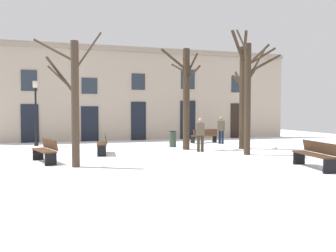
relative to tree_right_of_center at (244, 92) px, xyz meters
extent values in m
plane|color=white|center=(-3.99, -1.77, -2.88)|extent=(33.87, 33.87, 0.00)
cube|color=tan|center=(-3.99, 6.63, 0.20)|extent=(21.17, 0.40, 6.17)
cube|color=gray|center=(-3.99, 6.38, 3.04)|extent=(21.17, 0.30, 0.24)
cube|color=black|center=(-10.95, 6.41, -1.71)|extent=(1.01, 0.08, 2.34)
cube|color=#262D38|center=(-10.95, 6.41, 0.89)|extent=(0.91, 0.06, 1.27)
cube|color=black|center=(-7.39, 6.41, -1.77)|extent=(1.08, 0.08, 2.23)
cube|color=#262D38|center=(-7.39, 6.41, 0.64)|extent=(0.97, 0.06, 1.00)
cube|color=black|center=(-4.25, 6.41, -1.62)|extent=(0.99, 0.08, 2.54)
cube|color=#262D38|center=(-4.25, 6.41, 0.98)|extent=(0.89, 0.06, 1.06)
cube|color=black|center=(-0.79, 6.41, -1.56)|extent=(1.09, 0.08, 2.65)
cube|color=#262D38|center=(-0.79, 6.41, 1.24)|extent=(0.98, 0.06, 1.35)
cube|color=black|center=(2.94, 6.41, -1.64)|extent=(0.97, 0.08, 2.49)
cube|color=#262D38|center=(2.94, 6.41, 0.97)|extent=(0.87, 0.06, 1.14)
cylinder|color=#382B1E|center=(0.00, 0.02, -0.32)|extent=(0.39, 0.39, 5.13)
cylinder|color=#382B1E|center=(0.79, -0.14, 1.71)|extent=(1.66, 0.46, 1.08)
cylinder|color=#382B1E|center=(-0.10, 0.43, 0.54)|extent=(0.32, 0.91, 0.80)
cylinder|color=#382B1E|center=(-0.48, -0.28, 2.16)|extent=(1.13, 0.81, 1.49)
cylinder|color=#382B1E|center=(0.35, -0.55, 1.66)|extent=(0.84, 1.26, 1.13)
cylinder|color=#382B1E|center=(0.04, 0.55, 0.61)|extent=(0.22, 1.15, 1.08)
cylinder|color=#382B1E|center=(-0.20, -0.45, 2.15)|extent=(0.57, 1.11, 1.37)
cylinder|color=#382B1E|center=(-2.90, 0.45, -0.40)|extent=(0.34, 0.34, 4.98)
cylinder|color=#382B1E|center=(-2.53, 0.68, 1.37)|extent=(0.87, 0.60, 1.26)
cylinder|color=#382B1E|center=(-3.13, -0.05, 0.86)|extent=(0.59, 1.12, 1.36)
cylinder|color=#382B1E|center=(-3.52, 0.50, 1.54)|extent=(1.32, 0.23, 1.06)
cylinder|color=#382B1E|center=(-3.16, 0.86, 1.18)|extent=(0.61, 0.90, 0.57)
cylinder|color=#382B1E|center=(-2.65, 0.16, 0.88)|extent=(0.63, 0.69, 0.75)
cylinder|color=#382B1E|center=(-2.79, 0.86, 1.76)|extent=(0.35, 0.94, 1.10)
cylinder|color=#382B1E|center=(-0.95, -2.11, -0.47)|extent=(0.28, 0.28, 4.82)
cylinder|color=#382B1E|center=(-0.60, -1.85, 0.65)|extent=(0.80, 0.61, 0.72)
cylinder|color=#382B1E|center=(-0.11, -2.03, 1.10)|extent=(1.74, 0.27, 0.95)
cylinder|color=#382B1E|center=(-1.41, -2.48, 1.85)|extent=(1.00, 0.82, 0.89)
cylinder|color=#382B1E|center=(-0.47, -2.01, 1.11)|extent=(1.04, 0.29, 1.46)
cylinder|color=#423326|center=(-8.12, -3.42, -0.76)|extent=(0.26, 0.26, 4.24)
cylinder|color=#423326|center=(-8.57, -3.18, 0.10)|extent=(0.96, 0.55, 0.95)
cylinder|color=#423326|center=(-7.69, -3.49, 1.01)|extent=(0.93, 0.22, 1.33)
cylinder|color=#423326|center=(-8.60, -3.06, 0.23)|extent=(1.07, 0.85, 1.37)
cylinder|color=#423326|center=(-8.80, -3.02, 1.08)|extent=(1.43, 0.88, 0.88)
cylinder|color=black|center=(-10.33, 4.25, -1.29)|extent=(0.10, 0.10, 3.19)
cylinder|color=black|center=(-10.33, 4.25, -2.78)|extent=(0.22, 0.22, 0.20)
cube|color=beige|center=(-10.33, 4.25, 0.49)|extent=(0.24, 0.24, 0.36)
cone|color=black|center=(-10.33, 4.25, 0.67)|extent=(0.30, 0.30, 0.14)
cylinder|color=#2D3D2D|center=(-3.21, 1.76, -2.47)|extent=(0.36, 0.36, 0.82)
torus|color=black|center=(-3.21, 1.76, -2.05)|extent=(0.39, 0.39, 0.04)
cube|color=#3D2819|center=(-0.58, -5.81, -2.42)|extent=(0.72, 1.93, 0.05)
cube|color=#3D2819|center=(-0.37, -5.84, -2.19)|extent=(0.38, 1.88, 0.38)
cube|color=black|center=(-0.46, -4.94, -2.65)|extent=(0.42, 0.12, 0.47)
torus|color=black|center=(-0.64, -4.91, -2.80)|extent=(0.05, 0.17, 0.17)
cube|color=black|center=(-0.71, -6.68, -2.65)|extent=(0.42, 0.12, 0.47)
torus|color=black|center=(-0.89, -6.66, -2.80)|extent=(0.05, 0.17, 0.17)
cube|color=#51331E|center=(-9.27, -2.14, -2.43)|extent=(1.04, 1.78, 0.05)
cube|color=#51331E|center=(-9.08, -2.07, -2.20)|extent=(0.74, 1.66, 0.38)
cube|color=black|center=(-9.56, -1.39, -2.66)|extent=(0.39, 0.20, 0.45)
torus|color=black|center=(-9.72, -1.45, -2.80)|extent=(0.09, 0.17, 0.17)
cube|color=black|center=(-8.98, -2.89, -2.66)|extent=(0.39, 0.20, 0.45)
torus|color=black|center=(-9.14, -2.96, -2.80)|extent=(0.09, 0.17, 0.17)
cube|color=#3D2819|center=(-7.08, -0.25, -2.41)|extent=(0.50, 1.74, 0.05)
cube|color=#3D2819|center=(-6.89, -0.26, -2.18)|extent=(0.21, 1.72, 0.37)
cube|color=black|center=(-7.03, 0.54, -2.65)|extent=(0.37, 0.08, 0.48)
torus|color=black|center=(-7.18, 0.55, -2.80)|extent=(0.04, 0.17, 0.17)
cube|color=black|center=(-7.12, -1.05, -2.65)|extent=(0.37, 0.08, 0.48)
torus|color=black|center=(-7.27, -1.05, -2.80)|extent=(0.04, 0.17, 0.17)
cube|color=#51331E|center=(-0.73, 3.53, -2.46)|extent=(1.69, 0.67, 0.05)
cube|color=#51331E|center=(-0.70, 3.34, -2.24)|extent=(1.64, 0.35, 0.36)
cube|color=black|center=(0.02, 3.64, -2.67)|extent=(0.12, 0.38, 0.43)
torus|color=black|center=(0.00, 3.80, -2.80)|extent=(0.17, 0.06, 0.17)
cube|color=black|center=(-1.49, 3.41, -2.67)|extent=(0.12, 0.38, 0.43)
torus|color=black|center=(-1.51, 3.57, -2.80)|extent=(0.17, 0.06, 0.17)
cylinder|color=black|center=(-0.05, 2.74, -2.50)|extent=(0.14, 0.14, 0.77)
cylinder|color=black|center=(0.07, 2.60, -2.50)|extent=(0.14, 0.14, 0.77)
cube|color=#4C4233|center=(0.01, 2.67, -1.82)|extent=(0.42, 0.43, 0.59)
sphere|color=#9E755B|center=(0.01, 2.67, -1.39)|extent=(0.21, 0.21, 0.21)
cylinder|color=#2D271E|center=(-2.63, -0.58, -2.50)|extent=(0.14, 0.14, 0.76)
cylinder|color=#2D271E|center=(-2.46, -0.63, -2.50)|extent=(0.14, 0.14, 0.76)
cube|color=#4C4233|center=(-2.55, -0.61, -1.83)|extent=(0.43, 0.33, 0.59)
sphere|color=#9E755B|center=(-2.55, -0.61, -1.40)|extent=(0.21, 0.21, 0.21)
camera|label=1|loc=(-7.95, -14.70, -1.03)|focal=34.40mm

